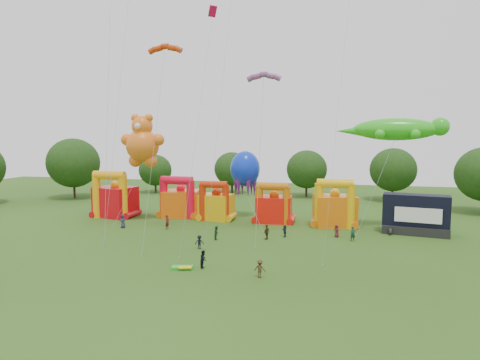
% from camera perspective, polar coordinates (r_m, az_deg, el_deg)
% --- Properties ---
extents(ground, '(160.00, 160.00, 0.00)m').
position_cam_1_polar(ground, '(37.73, -10.26, -13.80)').
color(ground, '#274B15').
rests_on(ground, ground).
extents(tree_ring, '(123.76, 125.87, 12.07)m').
position_cam_1_polar(tree_ring, '(37.12, -11.75, -4.14)').
color(tree_ring, '#352314').
rests_on(tree_ring, ground).
extents(bouncy_castle_0, '(6.63, 5.78, 7.29)m').
position_cam_1_polar(bouncy_castle_0, '(69.42, -16.40, -2.47)').
color(bouncy_castle_0, red).
rests_on(bouncy_castle_0, ground).
extents(bouncy_castle_1, '(6.47, 5.63, 6.47)m').
position_cam_1_polar(bouncy_castle_1, '(67.44, -7.98, -2.79)').
color(bouncy_castle_1, '#EA590C').
rests_on(bouncy_castle_1, ground).
extents(bouncy_castle_2, '(5.09, 4.35, 5.98)m').
position_cam_1_polar(bouncy_castle_2, '(64.33, -3.22, -3.31)').
color(bouncy_castle_2, '#E4A20C').
rests_on(bouncy_castle_2, ground).
extents(bouncy_castle_3, '(5.17, 4.20, 6.01)m').
position_cam_1_polar(bouncy_castle_3, '(62.58, 4.54, -3.59)').
color(bouncy_castle_3, red).
rests_on(bouncy_castle_3, ground).
extents(bouncy_castle_4, '(6.37, 5.57, 6.77)m').
position_cam_1_polar(bouncy_castle_4, '(61.23, 12.50, -3.67)').
color(bouncy_castle_4, orange).
rests_on(bouncy_castle_4, ground).
extents(stage_trailer, '(8.43, 4.35, 5.17)m').
position_cam_1_polar(stage_trailer, '(59.59, 22.39, -4.32)').
color(stage_trailer, black).
rests_on(stage_trailer, ground).
extents(teddy_bear_kite, '(6.75, 6.50, 15.88)m').
position_cam_1_polar(teddy_bear_kite, '(64.06, -13.55, 2.26)').
color(teddy_bear_kite, orange).
rests_on(teddy_bear_kite, ground).
extents(gecko_kite, '(14.49, 8.08, 15.09)m').
position_cam_1_polar(gecko_kite, '(58.92, 18.41, 1.39)').
color(gecko_kite, green).
rests_on(gecko_kite, ground).
extents(octopus_kite, '(6.95, 12.17, 10.36)m').
position_cam_1_polar(octopus_kite, '(63.33, 1.33, -1.81)').
color(octopus_kite, '#0E2FD3').
rests_on(octopus_kite, ground).
extents(parafoil_kites, '(24.35, 12.82, 32.82)m').
position_cam_1_polar(parafoil_kites, '(54.42, -14.26, 7.82)').
color(parafoil_kites, red).
rests_on(parafoil_kites, ground).
extents(diamond_kites, '(27.34, 10.68, 38.42)m').
position_cam_1_polar(diamond_kites, '(47.87, -4.48, 9.34)').
color(diamond_kites, '#C10938').
rests_on(diamond_kites, ground).
extents(folded_kite_bundle, '(2.18, 1.47, 0.31)m').
position_cam_1_polar(folded_kite_bundle, '(41.96, -7.67, -11.49)').
color(folded_kite_bundle, green).
rests_on(folded_kite_bundle, ground).
extents(spectator_0, '(0.92, 0.60, 1.87)m').
position_cam_1_polar(spectator_0, '(61.08, -15.38, -5.32)').
color(spectator_0, '#2B2B48').
rests_on(spectator_0, ground).
extents(spectator_1, '(0.61, 0.80, 1.96)m').
position_cam_1_polar(spectator_1, '(58.94, -9.68, -5.55)').
color(spectator_1, '#58191A').
rests_on(spectator_1, ground).
extents(spectator_2, '(0.70, 0.87, 1.70)m').
position_cam_1_polar(spectator_2, '(52.50, -3.12, -7.05)').
color(spectator_2, '#194020').
rests_on(spectator_2, ground).
extents(spectator_3, '(1.11, 0.77, 1.56)m').
position_cam_1_polar(spectator_3, '(48.51, -5.43, -8.26)').
color(spectator_3, black).
rests_on(spectator_3, ground).
extents(spectator_4, '(0.86, 1.16, 1.83)m').
position_cam_1_polar(spectator_4, '(52.63, 3.59, -6.95)').
color(spectator_4, '#3A2C17').
rests_on(spectator_4, ground).
extents(spectator_5, '(0.98, 1.47, 1.52)m').
position_cam_1_polar(spectator_5, '(54.22, 5.98, -6.75)').
color(spectator_5, '#23243A').
rests_on(spectator_5, ground).
extents(spectator_6, '(0.92, 0.89, 1.59)m').
position_cam_1_polar(spectator_6, '(55.07, 12.76, -6.63)').
color(spectator_6, maroon).
rests_on(spectator_6, ground).
extents(spectator_7, '(0.78, 0.67, 1.80)m').
position_cam_1_polar(spectator_7, '(53.49, 14.82, -6.95)').
color(spectator_7, '#183C27').
rests_on(spectator_7, ground).
extents(spectator_8, '(0.67, 0.86, 1.73)m').
position_cam_1_polar(spectator_8, '(41.80, -4.88, -10.49)').
color(spectator_8, black).
rests_on(spectator_8, ground).
extents(spectator_9, '(1.12, 0.72, 1.65)m').
position_cam_1_polar(spectator_9, '(39.08, 2.66, -11.72)').
color(spectator_9, '#412E1A').
rests_on(spectator_9, ground).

